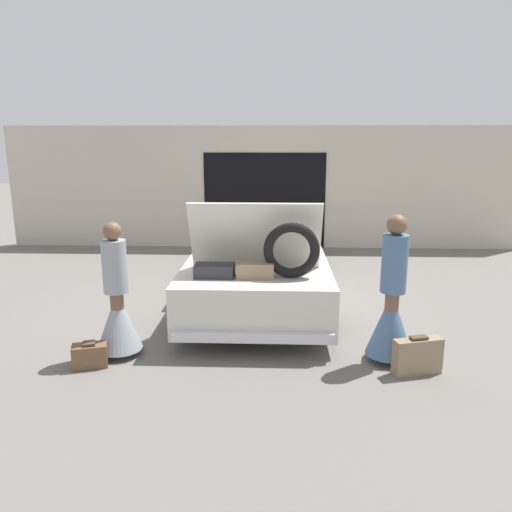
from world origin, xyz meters
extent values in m
plane|color=slate|center=(0.00, 0.00, 0.00)|extent=(40.00, 40.00, 0.00)
cube|color=beige|center=(0.00, 3.77, 1.40)|extent=(12.00, 0.12, 2.80)
cube|color=black|center=(0.00, 3.70, 1.10)|extent=(2.80, 0.02, 2.20)
cube|color=silver|center=(0.00, 0.00, 0.51)|extent=(2.00, 4.81, 0.65)
cube|color=#1E2328|center=(0.00, 0.29, 1.05)|extent=(1.76, 1.54, 0.44)
cylinder|color=black|center=(-0.93, 1.49, 0.34)|extent=(0.18, 0.68, 0.68)
cylinder|color=black|center=(0.93, 1.49, 0.34)|extent=(0.18, 0.68, 0.68)
cylinder|color=black|center=(-0.93, -1.44, 0.34)|extent=(0.18, 0.68, 0.68)
cylinder|color=black|center=(0.93, -1.44, 0.34)|extent=(0.18, 0.68, 0.68)
cube|color=silver|center=(0.00, -2.45, 0.28)|extent=(1.90, 0.10, 0.12)
cube|color=silver|center=(0.00, -1.54, 1.29)|extent=(1.70, 0.45, 0.93)
cube|color=#2D2D33|center=(-0.50, -1.84, 0.91)|extent=(0.49, 0.28, 0.16)
cube|color=#8C7259|center=(0.01, -1.84, 0.93)|extent=(0.46, 0.30, 0.20)
torus|color=black|center=(0.46, -1.84, 1.18)|extent=(0.70, 0.12, 0.70)
cylinder|color=brown|center=(-1.59, -2.36, 0.39)|extent=(0.16, 0.16, 0.78)
cone|color=#9399A3|center=(-1.59, -2.36, 0.43)|extent=(0.54, 0.54, 0.70)
cylinder|color=#9399A3|center=(-1.59, -2.36, 1.09)|extent=(0.28, 0.28, 0.62)
sphere|color=brown|center=(-1.59, -2.36, 1.50)|extent=(0.21, 0.21, 0.21)
cylinder|color=brown|center=(1.59, -2.40, 0.42)|extent=(0.16, 0.16, 0.83)
cone|color=slate|center=(1.59, -2.40, 0.46)|extent=(0.55, 0.55, 0.75)
cylinder|color=slate|center=(1.59, -2.40, 1.16)|extent=(0.29, 0.29, 0.66)
sphere|color=brown|center=(1.59, -2.40, 1.61)|extent=(0.23, 0.23, 0.23)
cube|color=brown|center=(-1.83, -2.70, 0.13)|extent=(0.43, 0.32, 0.26)
cube|color=#4C3823|center=(-1.83, -2.70, 0.28)|extent=(0.16, 0.16, 0.02)
cube|color=#8C7259|center=(1.83, -2.73, 0.20)|extent=(0.56, 0.29, 0.40)
cube|color=#4C3823|center=(1.83, -2.73, 0.42)|extent=(0.21, 0.14, 0.02)
camera|label=1|loc=(0.26, -7.84, 2.54)|focal=35.00mm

